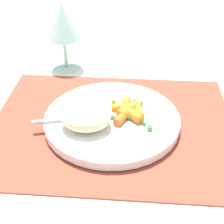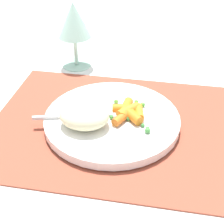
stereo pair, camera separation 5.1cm
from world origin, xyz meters
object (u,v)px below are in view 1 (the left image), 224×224
at_px(rice_mound, 86,117).
at_px(wine_glass, 63,23).
at_px(carrot_portion, 128,111).
at_px(fork, 96,117).
at_px(plate, 112,120).

bearing_deg(rice_mound, wine_glass, 108.40).
distance_m(carrot_portion, wine_glass, 0.28).
height_order(rice_mound, carrot_portion, rice_mound).
relative_size(carrot_portion, fork, 0.42).
xyz_separation_m(fork, wine_glass, (-0.10, 0.24, 0.09)).
distance_m(plate, wine_glass, 0.28).
distance_m(rice_mound, carrot_portion, 0.08).
bearing_deg(wine_glass, plate, -60.23).
height_order(plate, fork, fork).
relative_size(rice_mound, wine_glass, 0.56).
xyz_separation_m(carrot_portion, wine_glass, (-0.16, 0.22, 0.08)).
bearing_deg(fork, carrot_portion, 14.02).
distance_m(rice_mound, wine_glass, 0.29).
bearing_deg(plate, wine_glass, 119.77).
relative_size(rice_mound, fork, 0.47).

